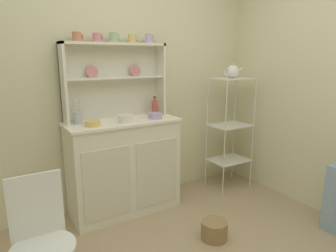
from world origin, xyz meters
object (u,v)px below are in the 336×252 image
wire_chair (40,233)px  bowl_mixing_large (92,123)px  hutch_shelf_unit (114,75)px  bakers_rack (230,121)px  floor_basket (214,230)px  utensil_jar (78,117)px  cup_terracotta_0 (77,37)px  jam_bottle (155,107)px  hutch_cabinet (124,165)px  porcelain_teapot (233,71)px

wire_chair → bowl_mixing_large: (0.59, 0.81, 0.42)m
hutch_shelf_unit → bakers_rack: 1.41m
hutch_shelf_unit → wire_chair: (-0.90, -1.05, -0.82)m
floor_basket → utensil_jar: (-0.83, 0.93, 0.90)m
floor_basket → cup_terracotta_0: size_ratio=2.40×
jam_bottle → hutch_cabinet: bearing=-167.7°
wire_chair → jam_bottle: jam_bottle is taller
wire_chair → floor_basket: (1.34, 0.03, -0.44)m
bowl_mixing_large → porcelain_teapot: size_ratio=0.58×
jam_bottle → bakers_rack: bearing=-12.0°
bakers_rack → utensil_jar: 1.69m
bowl_mixing_large → hutch_cabinet: bearing=13.2°
utensil_jar → hutch_shelf_unit: bearing=12.3°
jam_bottle → porcelain_teapot: (0.88, -0.19, 0.35)m
porcelain_teapot → hutch_shelf_unit: bearing=168.2°
bakers_rack → cup_terracotta_0: (-1.62, 0.22, 0.89)m
hutch_cabinet → floor_basket: hutch_cabinet is taller
bakers_rack → floor_basket: bearing=-138.1°
wire_chair → porcelain_teapot: (2.18, 0.78, 0.83)m
bakers_rack → utensil_jar: (-1.67, 0.18, 0.19)m
porcelain_teapot → bakers_rack: bearing=0.0°
bakers_rack → wire_chair: (-2.18, -0.78, -0.27)m
hutch_cabinet → jam_bottle: bearing=12.3°
utensil_jar → porcelain_teapot: 1.72m
hutch_cabinet → porcelain_teapot: bearing=-4.5°
hutch_cabinet → wire_chair: size_ratio=1.26×
hutch_shelf_unit → bowl_mixing_large: (-0.31, -0.24, -0.39)m
hutch_cabinet → floor_basket: bearing=-62.8°
cup_terracotta_0 → jam_bottle: (0.74, -0.04, -0.67)m
floor_basket → hutch_cabinet: bearing=117.2°
floor_basket → porcelain_teapot: bearing=41.9°
floor_basket → porcelain_teapot: size_ratio=0.95×
hutch_shelf_unit → cup_terracotta_0: bearing=-173.0°
utensil_jar → floor_basket: bearing=-48.2°
floor_basket → cup_terracotta_0: 2.02m
utensil_jar → porcelain_teapot: (1.67, -0.18, 0.37)m
bakers_rack → jam_bottle: bakers_rack is taller
bowl_mixing_large → jam_bottle: 0.73m
wire_chair → bowl_mixing_large: size_ratio=6.33×
bowl_mixing_large → jam_bottle: (0.71, 0.16, 0.06)m
hutch_shelf_unit → porcelain_teapot: hutch_shelf_unit is taller
wire_chair → porcelain_teapot: size_ratio=3.64×
hutch_cabinet → bowl_mixing_large: bowl_mixing_large is taller
floor_basket → jam_bottle: 1.31m
hutch_cabinet → hutch_shelf_unit: size_ratio=1.07×
hutch_shelf_unit → jam_bottle: hutch_shelf_unit is taller
cup_terracotta_0 → utensil_jar: 0.70m
wire_chair → floor_basket: wire_chair is taller
hutch_cabinet → cup_terracotta_0: cup_terracotta_0 is taller
floor_basket → bowl_mixing_large: size_ratio=1.66×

